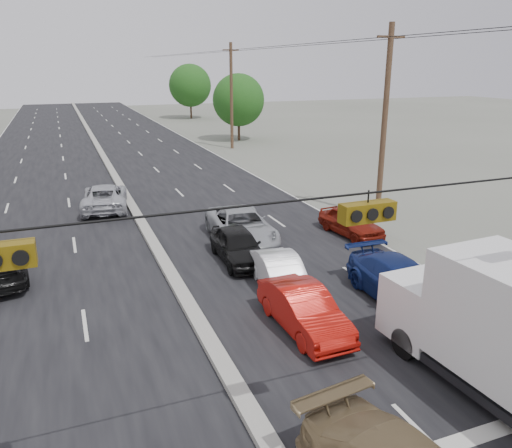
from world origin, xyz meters
The scene contains 14 objects.
road_surface centered at (0.00, 30.00, 0.00)m, with size 20.00×160.00×0.02m, color black.
center_median centered at (0.00, 30.00, 0.10)m, with size 0.50×160.00×0.20m, color gray.
utility_pole_right_b centered at (12.50, 15.00, 5.11)m, with size 1.60×0.30×10.00m.
utility_pole_right_c centered at (12.50, 40.00, 5.11)m, with size 1.60×0.30×10.00m.
traffic_signals centered at (1.40, 0.00, 5.49)m, with size 25.00×0.30×0.54m.
tree_right_mid centered at (15.00, 45.00, 4.34)m, with size 5.60×5.60×7.14m.
tree_right_far centered at (16.00, 70.00, 4.96)m, with size 6.40×6.40×8.16m.
red_sedan centered at (3.00, 5.20, 0.69)m, with size 1.45×4.16×1.37m, color #B0110A.
queue_car_a centered at (3.00, 11.35, 0.71)m, with size 1.68×4.17×1.42m, color black.
queue_car_b centered at (3.50, 8.03, 0.65)m, with size 1.38×3.97×1.31m, color white.
queue_car_c centered at (3.95, 13.59, 0.77)m, with size 2.54×5.52×1.53m, color #A0A3A8.
queue_car_d centered at (7.01, 5.71, 0.73)m, with size 2.04×5.01×1.45m, color navy.
queue_car_e centered at (9.27, 12.59, 0.66)m, with size 1.56×3.87×1.32m, color maroon.
oncoming_far centered at (-1.45, 21.70, 0.73)m, with size 2.42×5.25×1.46m, color #AFB0B7.
Camera 1 is at (-3.49, -7.25, 7.96)m, focal length 35.00 mm.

